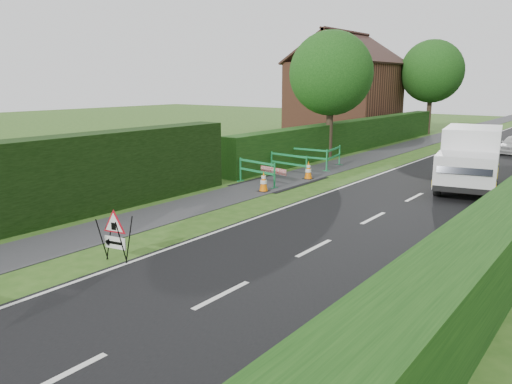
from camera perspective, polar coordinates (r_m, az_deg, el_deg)
The scene contains 16 objects.
ground at distance 11.04m, azimuth -17.44°, elevation -9.73°, with size 120.00×120.00×0.00m, color #294F16.
footpath at distance 42.56m, azimuth 21.47°, elevation 6.18°, with size 2.00×90.00×0.02m, color #2D2D30.
hedge_west_far at distance 31.15m, azimuth 11.22°, elevation 4.77°, with size 1.00×24.00×1.80m, color #14380F.
house_west at distance 40.29m, azimuth 10.02°, elevation 10.66°, with size 7.50×7.40×7.88m.
tree_nw at distance 27.15m, azimuth 8.58°, elevation 13.25°, with size 4.40×4.40×6.70m.
tree_fw at distance 41.89m, azimuth 19.46°, elevation 12.86°, with size 4.80×4.80×7.24m.
triangle_sign at distance 11.84m, azimuth -15.99°, elevation -4.39°, with size 0.85×0.85×1.05m.
works_van at distance 20.77m, azimuth 23.27°, elevation 3.66°, with size 2.91×5.39×2.33m.
traffic_cone_0 at distance 18.04m, azimuth 25.66°, elevation -0.51°, with size 0.38×0.38×0.79m.
traffic_cone_3 at distance 18.76m, azimuth 0.88°, elevation 1.21°, with size 0.38×0.38×0.79m.
traffic_cone_4 at distance 21.29m, azimuth 6.00°, elevation 2.50°, with size 0.38×0.38×0.79m.
ped_barrier_0 at distance 19.99m, azimuth 0.10°, elevation 2.60°, with size 2.09×0.70×1.00m.
ped_barrier_1 at distance 21.91m, azimuth 3.74°, elevation 3.45°, with size 2.09×0.59×1.00m.
ped_barrier_2 at distance 23.88m, azimuth 5.94°, elevation 4.16°, with size 2.08×0.47×1.00m.
ped_barrier_3 at distance 24.14m, azimuth 8.84°, elevation 4.17°, with size 0.73×2.09×1.00m.
redwhite_plank at distance 20.88m, azimuth 1.97°, elevation 1.26°, with size 1.50×0.04×0.25m, color red.
Camera 1 is at (8.48, -5.79, 4.07)m, focal length 35.00 mm.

